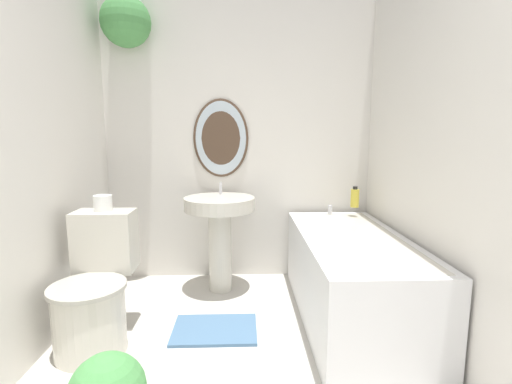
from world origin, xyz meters
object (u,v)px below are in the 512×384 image
(pedestal_sink, at_px, (220,223))
(bathtub, at_px, (351,275))
(shampoo_bottle, at_px, (355,198))
(toilet, at_px, (95,291))
(toilet_paper_roll, at_px, (103,203))

(pedestal_sink, bearing_deg, bathtub, -28.47)
(pedestal_sink, xyz_separation_m, shampoo_bottle, (1.09, 0.08, 0.18))
(shampoo_bottle, bearing_deg, bathtub, -107.22)
(toilet, xyz_separation_m, shampoo_bottle, (1.78, 0.83, 0.41))
(toilet_paper_roll, bearing_deg, toilet, -90.00)
(pedestal_sink, distance_m, shampoo_bottle, 1.11)
(toilet, height_order, shampoo_bottle, shampoo_bottle)
(shampoo_bottle, height_order, toilet_paper_roll, toilet_paper_roll)
(pedestal_sink, bearing_deg, toilet_paper_roll, -141.62)
(bathtub, distance_m, toilet_paper_roll, 1.68)
(bathtub, height_order, shampoo_bottle, shampoo_bottle)
(toilet, bearing_deg, shampoo_bottle, 25.14)
(pedestal_sink, xyz_separation_m, toilet_paper_roll, (-0.69, -0.55, 0.27))
(bathtub, xyz_separation_m, shampoo_bottle, (0.18, 0.58, 0.43))
(toilet, xyz_separation_m, bathtub, (1.60, 0.26, -0.02))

